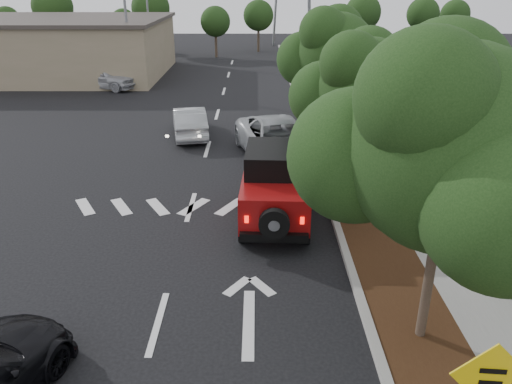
{
  "coord_description": "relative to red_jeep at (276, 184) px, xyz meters",
  "views": [
    {
      "loc": [
        2.17,
        -8.9,
        7.01
      ],
      "look_at": [
        2.16,
        3.0,
        1.84
      ],
      "focal_mm": 35.0,
      "sensor_mm": 36.0,
      "label": 1
    }
  ],
  "objects": [
    {
      "name": "ground",
      "position": [
        -2.75,
        -5.22,
        -1.15
      ],
      "size": [
        120.0,
        120.0,
        0.0
      ],
      "primitive_type": "plane",
      "color": "black",
      "rests_on": "ground"
    },
    {
      "name": "curb",
      "position": [
        1.85,
        6.78,
        -1.08
      ],
      "size": [
        0.2,
        70.0,
        0.15
      ],
      "primitive_type": "cube",
      "color": "#9E9B93",
      "rests_on": "ground"
    },
    {
      "name": "planting_strip",
      "position": [
        2.85,
        6.78,
        -1.09
      ],
      "size": [
        1.8,
        70.0,
        0.12
      ],
      "primitive_type": "cube",
      "color": "black",
      "rests_on": "ground"
    },
    {
      "name": "sidewalk",
      "position": [
        4.75,
        6.78,
        -1.09
      ],
      "size": [
        2.0,
        70.0,
        0.12
      ],
      "primitive_type": "cube",
      "color": "gray",
      "rests_on": "ground"
    },
    {
      "name": "hedge",
      "position": [
        6.15,
        6.78,
        -0.75
      ],
      "size": [
        0.8,
        70.0,
        0.8
      ],
      "primitive_type": "cube",
      "color": "black",
      "rests_on": "ground"
    },
    {
      "name": "commercial_building",
      "position": [
        -18.75,
        24.78,
        0.85
      ],
      "size": [
        22.0,
        12.0,
        4.0
      ],
      "primitive_type": "cube",
      "color": "#85795C",
      "rests_on": "ground"
    },
    {
      "name": "transmission_tower",
      "position": [
        3.25,
        42.78,
        -1.15
      ],
      "size": [
        7.0,
        4.0,
        28.0
      ],
      "primitive_type": null,
      "color": "slate",
      "rests_on": "ground"
    },
    {
      "name": "street_tree_near",
      "position": [
        2.85,
        -5.72,
        -1.15
      ],
      "size": [
        3.8,
        3.8,
        5.92
      ],
      "primitive_type": null,
      "color": "black",
      "rests_on": "ground"
    },
    {
      "name": "street_tree_mid",
      "position": [
        2.85,
        1.28,
        -1.15
      ],
      "size": [
        3.2,
        3.2,
        5.32
      ],
      "primitive_type": null,
      "color": "black",
      "rests_on": "ground"
    },
    {
      "name": "street_tree_far",
      "position": [
        2.85,
        7.78,
        -1.15
      ],
      "size": [
        3.4,
        3.4,
        5.62
      ],
      "primitive_type": null,
      "color": "black",
      "rests_on": "ground"
    },
    {
      "name": "light_pole_a",
      "position": [
        -9.25,
        20.78,
        -1.15
      ],
      "size": [
        2.0,
        0.22,
        9.0
      ],
      "primitive_type": null,
      "color": "slate",
      "rests_on": "ground"
    },
    {
      "name": "light_pole_b",
      "position": [
        -10.25,
        32.78,
        -1.15
      ],
      "size": [
        2.0,
        0.22,
        9.0
      ],
      "primitive_type": null,
      "color": "slate",
      "rests_on": "ground"
    },
    {
      "name": "red_jeep",
      "position": [
        0.0,
        0.0,
        0.0
      ],
      "size": [
        2.17,
        4.51,
        2.27
      ],
      "rotation": [
        0.0,
        0.0,
        -0.05
      ],
      "color": "black",
      "rests_on": "ground"
    },
    {
      "name": "silver_suv_ahead",
      "position": [
        0.32,
        5.48,
        -0.34
      ],
      "size": [
        4.0,
        6.35,
        1.63
      ],
      "primitive_type": "imported",
      "rotation": [
        0.0,
        0.0,
        0.23
      ],
      "color": "#A8ABB0",
      "rests_on": "ground"
    },
    {
      "name": "silver_sedan_oncoming",
      "position": [
        -3.75,
        8.78,
        -0.46
      ],
      "size": [
        2.22,
        4.39,
        1.38
      ],
      "primitive_type": "imported",
      "rotation": [
        0.0,
        0.0,
        3.33
      ],
      "color": "#A3A7AB",
      "rests_on": "ground"
    },
    {
      "name": "parked_suv",
      "position": [
        -10.84,
        19.67,
        -0.32
      ],
      "size": [
        5.29,
        3.81,
        1.67
      ],
      "primitive_type": "imported",
      "rotation": [
        0.0,
        0.0,
        1.15
      ],
      "color": "#B3B4BB",
      "rests_on": "ground"
    },
    {
      "name": "terracotta_planter",
      "position": [
        5.03,
        -1.53,
        -0.33
      ],
      "size": [
        0.7,
        0.7,
        1.21
      ],
      "rotation": [
        0.0,
        0.0,
        -0.03
      ],
      "color": "brown",
      "rests_on": "ground"
    }
  ]
}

